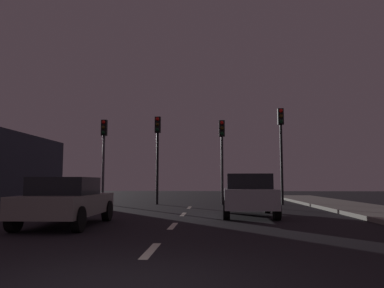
{
  "coord_description": "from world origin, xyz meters",
  "views": [
    {
      "loc": [
        1.12,
        -4.29,
        1.23
      ],
      "look_at": [
        0.05,
        15.51,
        3.23
      ],
      "focal_mm": 35.27,
      "sensor_mm": 36.0,
      "label": 1
    }
  ],
  "objects_px": {
    "traffic_signal_far_left": "(104,145)",
    "traffic_signal_center_right": "(222,145)",
    "traffic_signal_center_left": "(158,143)",
    "car_stopped_ahead": "(249,195)",
    "car_adjacent_lane": "(66,201)",
    "traffic_signal_far_right": "(281,137)"
  },
  "relations": [
    {
      "from": "traffic_signal_far_left",
      "to": "traffic_signal_center_right",
      "type": "relative_size",
      "value": 1.02
    },
    {
      "from": "traffic_signal_center_left",
      "to": "car_stopped_ahead",
      "type": "relative_size",
      "value": 1.24
    },
    {
      "from": "traffic_signal_far_left",
      "to": "traffic_signal_center_left",
      "type": "height_order",
      "value": "traffic_signal_center_left"
    },
    {
      "from": "car_stopped_ahead",
      "to": "traffic_signal_center_right",
      "type": "bearing_deg",
      "value": 96.4
    },
    {
      "from": "traffic_signal_far_left",
      "to": "traffic_signal_center_right",
      "type": "bearing_deg",
      "value": -0.0
    },
    {
      "from": "traffic_signal_center_right",
      "to": "car_stopped_ahead",
      "type": "relative_size",
      "value": 1.18
    },
    {
      "from": "traffic_signal_far_left",
      "to": "car_adjacent_lane",
      "type": "bearing_deg",
      "value": -79.09
    },
    {
      "from": "traffic_signal_center_left",
      "to": "traffic_signal_far_left",
      "type": "bearing_deg",
      "value": -179.99
    },
    {
      "from": "traffic_signal_far_right",
      "to": "traffic_signal_far_left",
      "type": "bearing_deg",
      "value": -179.99
    },
    {
      "from": "traffic_signal_far_right",
      "to": "car_stopped_ahead",
      "type": "distance_m",
      "value": 7.86
    },
    {
      "from": "traffic_signal_center_left",
      "to": "car_adjacent_lane",
      "type": "xyz_separation_m",
      "value": [
        -1.07,
        -10.24,
        -2.71
      ]
    },
    {
      "from": "traffic_signal_center_left",
      "to": "car_adjacent_lane",
      "type": "height_order",
      "value": "traffic_signal_center_left"
    },
    {
      "from": "traffic_signal_far_right",
      "to": "car_stopped_ahead",
      "type": "bearing_deg",
      "value": -109.75
    },
    {
      "from": "traffic_signal_far_right",
      "to": "car_stopped_ahead",
      "type": "relative_size",
      "value": 1.34
    },
    {
      "from": "traffic_signal_center_right",
      "to": "car_adjacent_lane",
      "type": "height_order",
      "value": "traffic_signal_center_right"
    },
    {
      "from": "traffic_signal_center_right",
      "to": "traffic_signal_far_right",
      "type": "xyz_separation_m",
      "value": [
        3.24,
        0.0,
        0.41
      ]
    },
    {
      "from": "traffic_signal_far_left",
      "to": "traffic_signal_center_left",
      "type": "distance_m",
      "value": 3.05
    },
    {
      "from": "traffic_signal_center_left",
      "to": "traffic_signal_center_right",
      "type": "distance_m",
      "value": 3.59
    },
    {
      "from": "car_adjacent_lane",
      "to": "traffic_signal_far_left",
      "type": "bearing_deg",
      "value": 100.91
    },
    {
      "from": "traffic_signal_center_right",
      "to": "traffic_signal_far_left",
      "type": "bearing_deg",
      "value": 180.0
    },
    {
      "from": "traffic_signal_center_left",
      "to": "car_adjacent_lane",
      "type": "distance_m",
      "value": 10.65
    },
    {
      "from": "car_adjacent_lane",
      "to": "car_stopped_ahead",
      "type": "bearing_deg",
      "value": 31.73
    }
  ]
}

